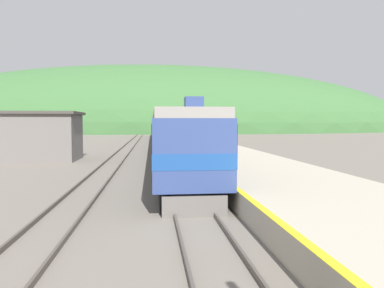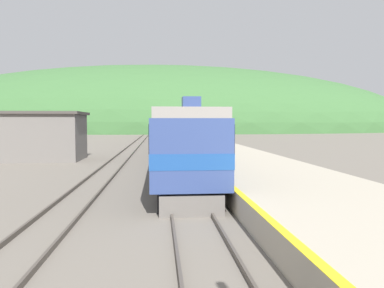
{
  "view_description": "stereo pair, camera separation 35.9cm",
  "coord_description": "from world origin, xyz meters",
  "px_view_note": "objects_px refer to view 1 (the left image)",
  "views": [
    {
      "loc": [
        -1.51,
        4.01,
        3.36
      ],
      "look_at": [
        0.44,
        22.09,
        2.32
      ],
      "focal_mm": 35.0,
      "sensor_mm": 36.0,
      "label": 1
    },
    {
      "loc": [
        -1.15,
        3.97,
        3.36
      ],
      "look_at": [
        0.44,
        22.09,
        2.32
      ],
      "focal_mm": 35.0,
      "sensor_mm": 36.0,
      "label": 2
    }
  ],
  "objects_px": {
    "carriage_fourth": "(158,128)",
    "carriage_second": "(165,133)",
    "carriage_third": "(160,130)",
    "express_train_lead_car": "(176,142)"
  },
  "relations": [
    {
      "from": "carriage_fourth",
      "to": "carriage_third",
      "type": "bearing_deg",
      "value": -90.0
    },
    {
      "from": "carriage_second",
      "to": "carriage_fourth",
      "type": "xyz_separation_m",
      "value": [
        0.0,
        41.49,
        0.0
      ]
    },
    {
      "from": "carriage_second",
      "to": "carriage_third",
      "type": "height_order",
      "value": "same"
    },
    {
      "from": "express_train_lead_car",
      "to": "carriage_second",
      "type": "bearing_deg",
      "value": 90.0
    },
    {
      "from": "express_train_lead_car",
      "to": "carriage_fourth",
      "type": "height_order",
      "value": "express_train_lead_car"
    },
    {
      "from": "carriage_second",
      "to": "carriage_fourth",
      "type": "relative_size",
      "value": 1.0
    },
    {
      "from": "carriage_fourth",
      "to": "carriage_second",
      "type": "bearing_deg",
      "value": -90.0
    },
    {
      "from": "carriage_third",
      "to": "carriage_fourth",
      "type": "height_order",
      "value": "same"
    },
    {
      "from": "carriage_third",
      "to": "carriage_fourth",
      "type": "bearing_deg",
      "value": 90.0
    },
    {
      "from": "express_train_lead_car",
      "to": "carriage_fourth",
      "type": "distance_m",
      "value": 62.82
    }
  ]
}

